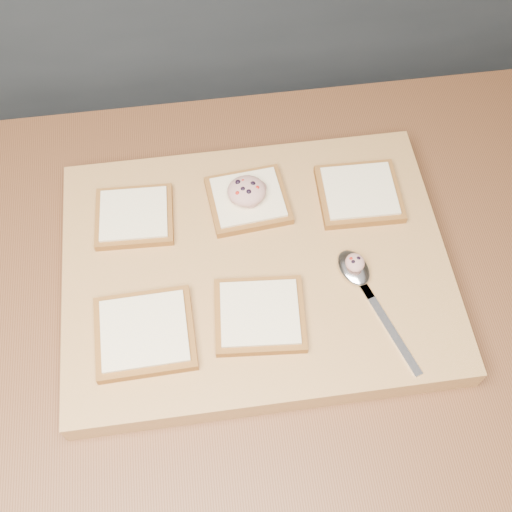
{
  "coord_description": "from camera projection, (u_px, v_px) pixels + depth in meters",
  "views": [
    {
      "loc": [
        -0.21,
        -0.38,
        1.71
      ],
      "look_at": [
        -0.15,
        0.05,
        0.96
      ],
      "focal_mm": 45.0,
      "sensor_mm": 36.0,
      "label": 1
    }
  ],
  "objects": [
    {
      "name": "bread_far_center",
      "position": [
        248.0,
        200.0,
        0.92
      ],
      "size": [
        0.12,
        0.11,
        0.02
      ],
      "color": "brown",
      "rests_on": "cutting_board"
    },
    {
      "name": "cutting_board",
      "position": [
        256.0,
        269.0,
        0.9
      ],
      "size": [
        0.53,
        0.4,
        0.04
      ],
      "primitive_type": "cube",
      "color": "tan",
      "rests_on": "island_counter"
    },
    {
      "name": "island_counter",
      "position": [
        333.0,
        395.0,
        1.29
      ],
      "size": [
        2.0,
        0.8,
        0.9
      ],
      "color": "slate",
      "rests_on": "ground"
    },
    {
      "name": "tuna_salad_dollop",
      "position": [
        247.0,
        191.0,
        0.91
      ],
      "size": [
        0.06,
        0.05,
        0.03
      ],
      "color": "tan",
      "rests_on": "bread_far_center"
    },
    {
      "name": "spoon",
      "position": [
        359.0,
        276.0,
        0.86
      ],
      "size": [
        0.08,
        0.2,
        0.01
      ],
      "color": "silver",
      "rests_on": "cutting_board"
    },
    {
      "name": "bread_far_right",
      "position": [
        359.0,
        193.0,
        0.93
      ],
      "size": [
        0.12,
        0.11,
        0.02
      ],
      "color": "brown",
      "rests_on": "cutting_board"
    },
    {
      "name": "ground",
      "position": [
        315.0,
        449.0,
        1.68
      ],
      "size": [
        4.0,
        4.0,
        0.0
      ],
      "primitive_type": "plane",
      "color": "#515459",
      "rests_on": "ground"
    },
    {
      "name": "bread_near_center",
      "position": [
        260.0,
        315.0,
        0.83
      ],
      "size": [
        0.12,
        0.12,
        0.02
      ],
      "color": "brown",
      "rests_on": "cutting_board"
    },
    {
      "name": "bread_far_left",
      "position": [
        134.0,
        216.0,
        0.91
      ],
      "size": [
        0.11,
        0.1,
        0.02
      ],
      "color": "brown",
      "rests_on": "cutting_board"
    },
    {
      "name": "spoon_salad",
      "position": [
        355.0,
        262.0,
        0.86
      ],
      "size": [
        0.03,
        0.03,
        0.02
      ],
      "color": "tan",
      "rests_on": "spoon"
    },
    {
      "name": "bread_near_left",
      "position": [
        145.0,
        333.0,
        0.82
      ],
      "size": [
        0.13,
        0.12,
        0.02
      ],
      "color": "brown",
      "rests_on": "cutting_board"
    }
  ]
}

